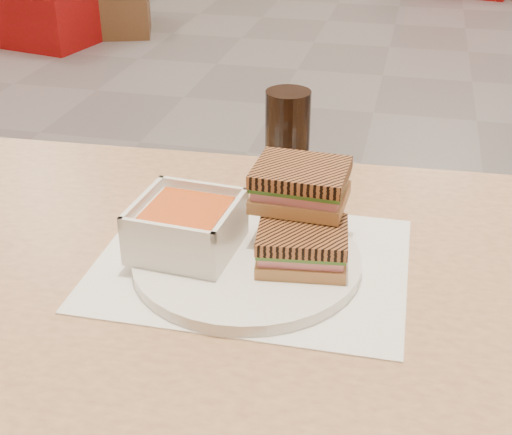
% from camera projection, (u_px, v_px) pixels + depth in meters
% --- Properties ---
extents(main_table, '(1.24, 0.76, 0.75)m').
position_uv_depth(main_table, '(285.00, 348.00, 0.91)').
color(main_table, tan).
rests_on(main_table, ground).
extents(tray_liner, '(0.39, 0.31, 0.00)m').
position_uv_depth(tray_liner, '(252.00, 263.00, 0.88)').
color(tray_liner, white).
rests_on(tray_liner, main_table).
extents(plate, '(0.29, 0.29, 0.02)m').
position_uv_depth(plate, '(247.00, 261.00, 0.87)').
color(plate, white).
rests_on(plate, tray_liner).
extents(soup_bowl, '(0.13, 0.13, 0.07)m').
position_uv_depth(soup_bowl, '(187.00, 228.00, 0.87)').
color(soup_bowl, white).
rests_on(soup_bowl, plate).
extents(panini_lower, '(0.12, 0.10, 0.05)m').
position_uv_depth(panini_lower, '(302.00, 246.00, 0.84)').
color(panini_lower, '#C08547').
rests_on(panini_lower, plate).
extents(panini_upper, '(0.12, 0.10, 0.05)m').
position_uv_depth(panini_upper, '(301.00, 185.00, 0.87)').
color(panini_upper, '#C08547').
rests_on(panini_upper, panini_lower).
extents(cola_glass, '(0.07, 0.07, 0.15)m').
position_uv_depth(cola_glass, '(287.00, 137.00, 1.06)').
color(cola_glass, black).
rests_on(cola_glass, main_table).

